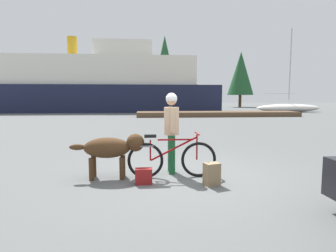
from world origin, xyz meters
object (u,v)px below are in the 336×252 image
bicycle (172,159)px  dog (112,148)px  backpack (212,174)px  handbag_pannier (144,176)px  ferry_boat (103,86)px  person_cyclist (171,125)px  sailboat_moored (288,107)px

bicycle → dog: 1.23m
dog → backpack: bearing=-18.3°
bicycle → handbag_pannier: bearing=-146.3°
dog → ferry_boat: bearing=98.5°
dog → handbag_pannier: dog is taller
ferry_boat → dog: bearing=-81.5°
person_cyclist → sailboat_moored: size_ratio=0.19×
dog → backpack: (1.90, -0.63, -0.41)m
person_cyclist → ferry_boat: (-5.44, 27.85, 1.97)m
backpack → dog: bearing=161.7°
bicycle → handbag_pannier: 0.73m
backpack → handbag_pannier: size_ratio=1.32×
bicycle → handbag_pannier: size_ratio=5.68×
sailboat_moored → dog: bearing=-124.5°
handbag_pannier → sailboat_moored: bearing=57.0°
dog → handbag_pannier: bearing=-35.2°
person_cyclist → dog: (-1.24, -0.31, -0.43)m
handbag_pannier → sailboat_moored: sailboat_moored is taller
sailboat_moored → backpack: bearing=-120.8°
dog → ferry_boat: 28.57m
bicycle → sailboat_moored: (15.78, 24.76, 0.11)m
bicycle → sailboat_moored: sailboat_moored is taller
bicycle → dog: bearing=176.8°
dog → handbag_pannier: 0.91m
bicycle → person_cyclist: person_cyclist is taller
handbag_pannier → ferry_boat: (-4.83, 28.61, 2.87)m
person_cyclist → sailboat_moored: 29.02m
dog → sailboat_moored: bearing=55.5°
backpack → ferry_boat: ferry_boat is taller
person_cyclist → dog: size_ratio=1.16×
person_cyclist → backpack: person_cyclist is taller
sailboat_moored → handbag_pannier: bearing=-123.0°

